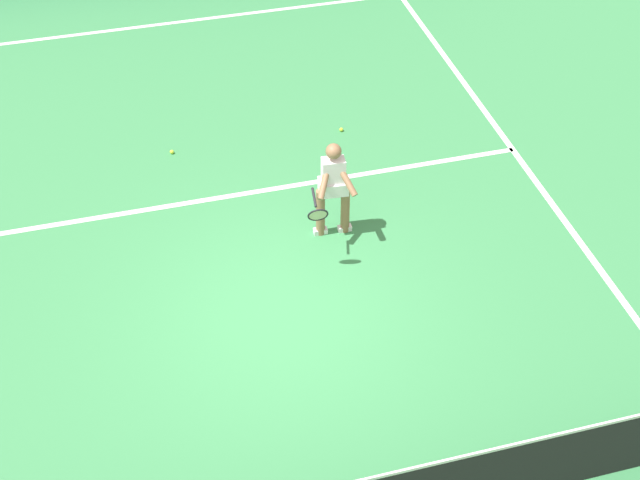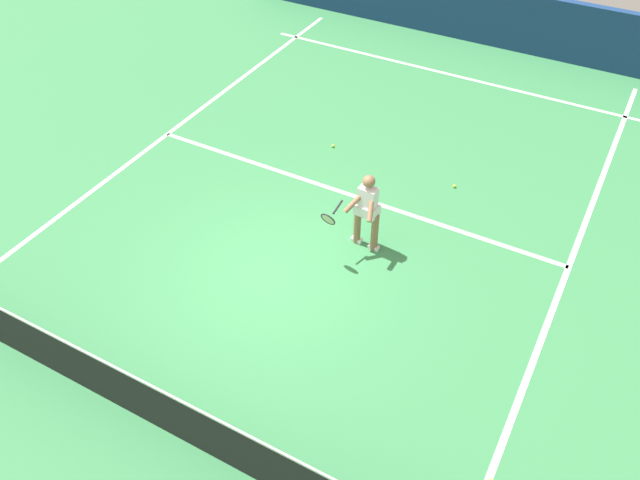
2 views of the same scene
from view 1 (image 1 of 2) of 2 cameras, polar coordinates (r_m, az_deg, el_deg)
ground_plane at (r=11.82m, az=-2.27°, el=-4.72°), size 28.16×28.16×0.00m
baseline_marking at (r=18.50m, az=-8.38°, el=13.69°), size 9.87×0.10×0.01m
service_line_marking at (r=13.73m, az=-4.79°, el=2.98°), size 8.87×0.10×0.01m
sideline_left_marking at (r=13.19m, az=16.83°, el=-0.90°), size 0.10×19.66×0.01m
tennis_player at (r=12.44m, az=0.83°, el=3.40°), size 0.83×0.92×1.55m
tennis_ball_mid at (r=15.01m, az=1.37°, el=7.07°), size 0.07×0.07×0.07m
tennis_ball_far at (r=14.69m, az=-9.45°, el=5.58°), size 0.07×0.07×0.07m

